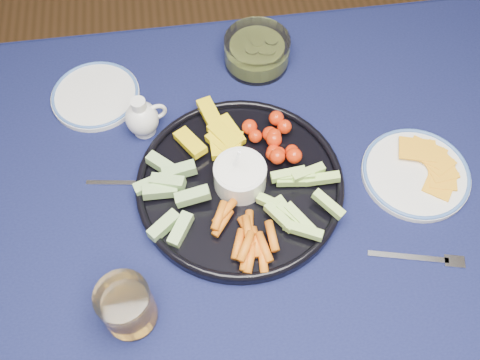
{
  "coord_description": "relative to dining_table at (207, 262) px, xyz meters",
  "views": [
    {
      "loc": [
        0.01,
        -0.39,
        1.59
      ],
      "look_at": [
        0.08,
        0.1,
        0.77
      ],
      "focal_mm": 40.0,
      "sensor_mm": 36.0,
      "label": 1
    }
  ],
  "objects": [
    {
      "name": "cheese_plate",
      "position": [
        0.4,
        0.08,
        0.1
      ],
      "size": [
        0.2,
        0.2,
        0.02
      ],
      "color": "white",
      "rests_on": "dining_table"
    },
    {
      "name": "fork_left",
      "position": [
        -0.12,
        0.14,
        0.09
      ],
      "size": [
        0.15,
        0.04,
        0.0
      ],
      "color": "silver",
      "rests_on": "dining_table"
    },
    {
      "name": "fork_right",
      "position": [
        0.36,
        -0.08,
        0.09
      ],
      "size": [
        0.16,
        0.05,
        0.0
      ],
      "color": "silver",
      "rests_on": "dining_table"
    },
    {
      "name": "creamer_pitcher",
      "position": [
        -0.09,
        0.25,
        0.13
      ],
      "size": [
        0.08,
        0.06,
        0.09
      ],
      "color": "white",
      "rests_on": "dining_table"
    },
    {
      "name": "dining_table",
      "position": [
        0.0,
        0.0,
        0.0
      ],
      "size": [
        1.67,
        1.07,
        0.75
      ],
      "color": "#4F2A1A",
      "rests_on": "ground"
    },
    {
      "name": "side_plate_extra",
      "position": [
        -0.18,
        0.35,
        0.1
      ],
      "size": [
        0.18,
        0.18,
        0.01
      ],
      "color": "white",
      "rests_on": "dining_table"
    },
    {
      "name": "juice_tumbler",
      "position": [
        -0.13,
        -0.11,
        0.13
      ],
      "size": [
        0.08,
        0.08,
        0.1
      ],
      "color": "white",
      "rests_on": "dining_table"
    },
    {
      "name": "pickle_bowl",
      "position": [
        0.15,
        0.4,
        0.12
      ],
      "size": [
        0.14,
        0.14,
        0.06
      ],
      "color": "white",
      "rests_on": "dining_table"
    },
    {
      "name": "crudite_platter",
      "position": [
        0.07,
        0.1,
        0.11
      ],
      "size": [
        0.37,
        0.37,
        0.12
      ],
      "color": "black",
      "rests_on": "dining_table"
    }
  ]
}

